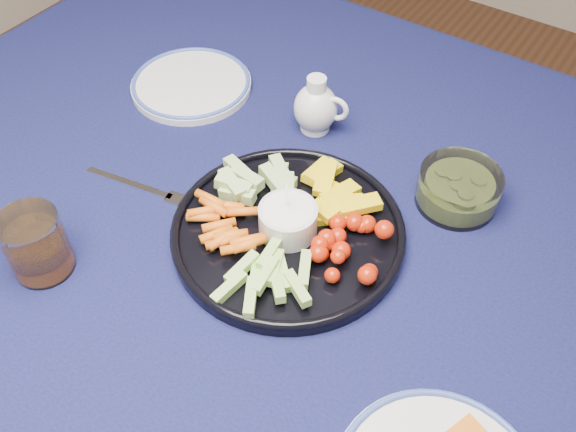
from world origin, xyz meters
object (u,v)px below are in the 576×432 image
Objects in this scene: creamer_pitcher at (316,107)px; side_plate_extra at (191,84)px; pickle_bowl at (458,190)px; juice_tumbler at (37,247)px; dining_table at (361,273)px; crudite_platter at (287,227)px.

creamer_pitcher reaches higher than side_plate_extra.
pickle_bowl is (0.26, -0.03, -0.02)m from creamer_pitcher.
creamer_pitcher reaches higher than juice_tumbler.
dining_table is at bearing -120.48° from pickle_bowl.
side_plate_extra reaches higher than dining_table.
side_plate_extra is at bearing 163.58° from dining_table.
dining_table is 0.27m from creamer_pitcher.
side_plate_extra is at bearing -179.44° from pickle_bowl.
creamer_pitcher is at bearing 71.61° from juice_tumbler.
side_plate_extra is (-0.33, 0.19, -0.01)m from crudite_platter.
dining_table is at bearing 41.23° from juice_tumbler.
crudite_platter is 0.33m from juice_tumbler.
dining_table is 0.15m from crudite_platter.
crudite_platter is 0.38m from side_plate_extra.
side_plate_extra is (-0.09, 0.41, -0.03)m from juice_tumbler.
pickle_bowl is 0.57× the size of side_plate_extra.
side_plate_extra is at bearing 150.22° from crudite_platter.
dining_table is 5.13× the size of crudite_platter.
crudite_platter is at bearing -67.36° from creamer_pitcher.
dining_table is at bearing 35.03° from crudite_platter.
juice_tumbler reaches higher than side_plate_extra.
juice_tumbler reaches higher than dining_table.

